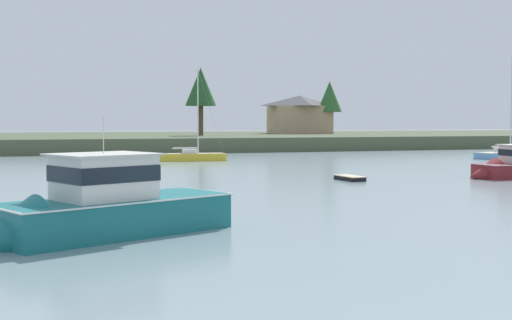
{
  "coord_description": "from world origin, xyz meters",
  "views": [
    {
      "loc": [
        -4.12,
        -5.07,
        3.91
      ],
      "look_at": [
        10.21,
        39.22,
        1.23
      ],
      "focal_mm": 47.14,
      "sensor_mm": 36.0,
      "label": 1
    }
  ],
  "objects_px": {
    "cruiser_teal": "(93,218)",
    "sailboat_skyblue": "(506,156)",
    "dinghy_black": "(350,179)",
    "sailboat_yellow": "(193,159)"
  },
  "relations": [
    {
      "from": "sailboat_skyblue",
      "to": "dinghy_black",
      "type": "bearing_deg",
      "value": -145.62
    },
    {
      "from": "sailboat_skyblue",
      "to": "sailboat_yellow",
      "type": "relative_size",
      "value": 1.18
    },
    {
      "from": "cruiser_teal",
      "to": "sailboat_yellow",
      "type": "height_order",
      "value": "sailboat_yellow"
    },
    {
      "from": "cruiser_teal",
      "to": "dinghy_black",
      "type": "distance_m",
      "value": 24.93
    },
    {
      "from": "sailboat_skyblue",
      "to": "cruiser_teal",
      "type": "bearing_deg",
      "value": -141.48
    },
    {
      "from": "sailboat_yellow",
      "to": "sailboat_skyblue",
      "type": "bearing_deg",
      "value": -10.47
    },
    {
      "from": "sailboat_skyblue",
      "to": "dinghy_black",
      "type": "relative_size",
      "value": 4.18
    },
    {
      "from": "cruiser_teal",
      "to": "sailboat_skyblue",
      "type": "bearing_deg",
      "value": 38.52
    },
    {
      "from": "cruiser_teal",
      "to": "dinghy_black",
      "type": "relative_size",
      "value": 3.53
    },
    {
      "from": "cruiser_teal",
      "to": "dinghy_black",
      "type": "height_order",
      "value": "cruiser_teal"
    }
  ]
}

